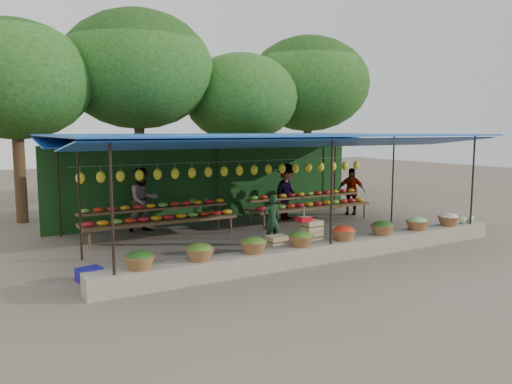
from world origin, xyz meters
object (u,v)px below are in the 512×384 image
crate_counter (311,239)px  weighing_scale (304,218)px  vendor_seated (272,220)px  blue_crate_back (89,274)px  blue_crate_front (159,275)px

crate_counter → weighing_scale: size_ratio=6.67×
vendor_seated → weighing_scale: bearing=102.6°
vendor_seated → blue_crate_back: bearing=15.1°
vendor_seated → blue_crate_front: 3.98m
crate_counter → vendor_seated: (-0.38, 1.17, 0.34)m
weighing_scale → vendor_seated: 1.20m
vendor_seated → blue_crate_back: (-4.74, -0.90, -0.52)m
vendor_seated → blue_crate_front: vendor_seated is taller
blue_crate_front → blue_crate_back: (-1.16, 0.75, -0.01)m
vendor_seated → blue_crate_front: size_ratio=2.68×
crate_counter → blue_crate_front: 4.00m
weighing_scale → blue_crate_back: size_ratio=0.80×
weighing_scale → vendor_seated: bearing=98.3°
blue_crate_front → blue_crate_back: size_ratio=1.09×
vendor_seated → crate_counter: bearing=112.5°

